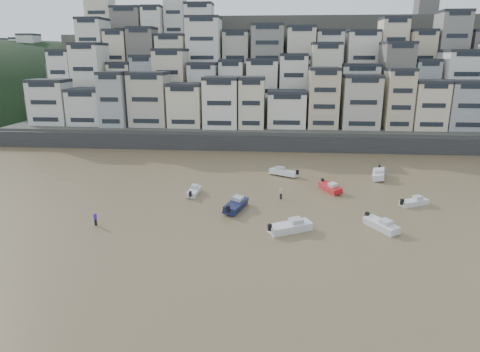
# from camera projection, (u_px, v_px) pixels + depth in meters

# --- Properties ---
(ground) EXTENTS (400.00, 400.00, 0.00)m
(ground) POSITION_uv_depth(u_px,v_px,m) (152.00, 331.00, 32.95)
(ground) COLOR olive
(ground) RESTS_ON ground
(harbor_wall) EXTENTS (140.00, 3.00, 3.50)m
(harbor_wall) POSITION_uv_depth(u_px,v_px,m) (280.00, 143.00, 93.89)
(harbor_wall) COLOR #38383A
(harbor_wall) RESTS_ON ground
(hillside) EXTENTS (141.04, 66.00, 50.00)m
(hillside) POSITION_uv_depth(u_px,v_px,m) (296.00, 80.00, 128.55)
(hillside) COLOR #4C4C47
(hillside) RESTS_ON ground
(headland) EXTENTS (216.00, 135.00, 53.33)m
(headland) POSITION_uv_depth(u_px,v_px,m) (15.00, 107.00, 170.06)
(headland) COLOR black
(headland) RESTS_ON ground
(boat_i) EXTENTS (3.54, 6.58, 1.71)m
(boat_i) POSITION_uv_depth(u_px,v_px,m) (379.00, 173.00, 73.31)
(boat_i) COLOR silver
(boat_i) RESTS_ON ground
(boat_f) EXTENTS (1.70, 4.73, 1.28)m
(boat_f) POSITION_uv_depth(u_px,v_px,m) (194.00, 190.00, 64.75)
(boat_f) COLOR silver
(boat_f) RESTS_ON ground
(boat_d) EXTENTS (4.81, 3.49, 1.26)m
(boat_d) POSITION_uv_depth(u_px,v_px,m) (414.00, 201.00, 60.19)
(boat_d) COLOR silver
(boat_d) RESTS_ON ground
(boat_a) EXTENTS (6.09, 4.53, 1.61)m
(boat_a) POSITION_uv_depth(u_px,v_px,m) (290.00, 225.00, 51.16)
(boat_a) COLOR silver
(boat_a) RESTS_ON ground
(boat_b) EXTENTS (4.21, 5.48, 1.45)m
(boat_b) POSITION_uv_depth(u_px,v_px,m) (381.00, 224.00, 51.91)
(boat_b) COLOR silver
(boat_b) RESTS_ON ground
(boat_h) EXTENTS (5.77, 4.29, 1.52)m
(boat_h) POSITION_uv_depth(u_px,v_px,m) (284.00, 171.00, 74.78)
(boat_h) COLOR white
(boat_h) RESTS_ON ground
(boat_c) EXTENTS (3.49, 6.27, 1.63)m
(boat_c) POSITION_uv_depth(u_px,v_px,m) (236.00, 204.00, 58.40)
(boat_c) COLOR #141A3F
(boat_c) RESTS_ON ground
(boat_e) EXTENTS (3.70, 5.44, 1.42)m
(boat_e) POSITION_uv_depth(u_px,v_px,m) (330.00, 187.00, 66.29)
(boat_e) COLOR #B4161A
(boat_e) RESTS_ON ground
(person_blue) EXTENTS (0.44, 0.44, 1.74)m
(person_blue) POSITION_uv_depth(u_px,v_px,m) (95.00, 219.00, 53.13)
(person_blue) COLOR #3C1CD6
(person_blue) RESTS_ON ground
(person_pink) EXTENTS (0.44, 0.44, 1.74)m
(person_pink) POSITION_uv_depth(u_px,v_px,m) (281.00, 193.00, 62.76)
(person_pink) COLOR #D4959C
(person_pink) RESTS_ON ground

